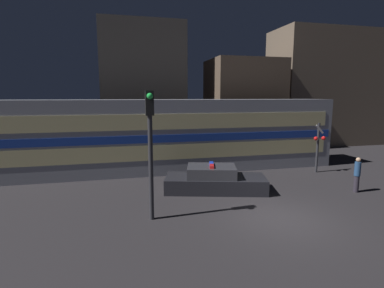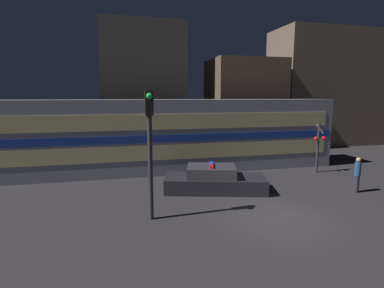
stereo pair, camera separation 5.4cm
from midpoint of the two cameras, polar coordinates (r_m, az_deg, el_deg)
The scene contains 9 objects.
ground_plane at distance 12.51m, azimuth 16.07°, elevation -13.45°, with size 120.00×120.00×0.00m, color #262326.
train at distance 19.21m, azimuth -3.58°, elevation 1.71°, with size 20.96×3.07×4.51m.
police_car at distance 15.19m, azimuth 4.19°, elevation -6.98°, with size 5.31×3.17×1.39m.
pedestrian at distance 16.93m, azimuth 28.85°, elevation -5.09°, with size 0.30×0.30×1.75m.
crossing_signal_near at distance 20.06m, azimuth 22.83°, elevation -0.10°, with size 0.79×0.34×3.09m.
traffic_light_corner at distance 11.25m, azimuth -8.08°, elevation 0.58°, with size 0.30×0.46×4.92m.
building_left at distance 26.93m, azimuth -9.50°, elevation 10.29°, with size 6.83×5.72×10.68m.
building_center at distance 27.42m, azimuth 9.72°, elevation 7.33°, with size 6.13×4.93×7.87m.
building_right at distance 33.36m, azimuth 24.82°, elevation 9.57°, with size 11.85×5.01×10.95m.
Camera 1 is at (-5.91, -9.97, 4.72)m, focal length 28.00 mm.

